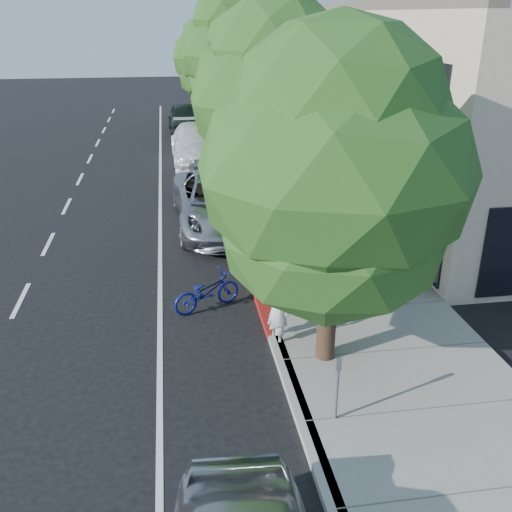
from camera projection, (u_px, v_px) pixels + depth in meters
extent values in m
plane|color=black|center=(267.00, 320.00, 13.94)|extent=(120.00, 120.00, 0.00)
cube|color=gray|center=(291.00, 210.00, 21.50)|extent=(4.60, 56.00, 0.15)
cube|color=#9E998E|center=(231.00, 213.00, 21.18)|extent=(0.30, 56.00, 0.15)
cube|color=maroon|center=(261.00, 298.00, 14.82)|extent=(0.32, 4.00, 0.15)
cube|color=beige|center=(388.00, 83.00, 30.28)|extent=(10.00, 36.00, 7.00)
cylinder|color=black|center=(327.00, 313.00, 11.78)|extent=(0.40, 0.40, 2.38)
ellipsoid|color=#264C16|center=(332.00, 228.00, 11.05)|extent=(4.48, 4.48, 3.58)
ellipsoid|color=#264C16|center=(335.00, 170.00, 10.59)|extent=(5.27, 5.27, 4.22)
ellipsoid|color=#264C16|center=(339.00, 103.00, 10.11)|extent=(3.95, 3.95, 3.16)
cylinder|color=black|center=(274.00, 214.00, 17.18)|extent=(0.40, 0.40, 2.64)
ellipsoid|color=#264C16|center=(275.00, 146.00, 16.37)|extent=(4.18, 4.18, 3.34)
ellipsoid|color=#264C16|center=(276.00, 100.00, 15.87)|extent=(4.92, 4.92, 3.93)
ellipsoid|color=#264C16|center=(277.00, 48.00, 15.33)|extent=(3.69, 3.69, 2.95)
cylinder|color=black|center=(247.00, 166.00, 22.64)|extent=(0.40, 0.40, 2.63)
ellipsoid|color=#264C16|center=(247.00, 113.00, 21.83)|extent=(3.38, 3.38, 2.71)
ellipsoid|color=#264C16|center=(246.00, 79.00, 21.34)|extent=(3.98, 3.98, 3.19)
ellipsoid|color=#264C16|center=(246.00, 40.00, 20.81)|extent=(2.99, 2.99, 2.39)
cylinder|color=black|center=(230.00, 134.00, 28.04)|extent=(0.40, 0.40, 2.91)
ellipsoid|color=#264C16|center=(229.00, 86.00, 27.15)|extent=(3.83, 3.83, 3.06)
ellipsoid|color=#264C16|center=(229.00, 54.00, 26.59)|extent=(4.50, 4.50, 3.60)
ellipsoid|color=#264C16|center=(228.00, 19.00, 26.01)|extent=(3.38, 3.38, 2.70)
cylinder|color=black|center=(219.00, 117.00, 33.57)|extent=(0.40, 0.40, 2.58)
ellipsoid|color=#264C16|center=(218.00, 81.00, 32.77)|extent=(3.38, 3.38, 2.70)
ellipsoid|color=#264C16|center=(218.00, 58.00, 32.28)|extent=(3.98, 3.98, 3.18)
ellipsoid|color=#264C16|center=(217.00, 33.00, 31.76)|extent=(2.98, 2.98, 2.39)
cylinder|color=black|center=(211.00, 104.00, 39.06)|extent=(0.40, 0.40, 2.40)
ellipsoid|color=#264C16|center=(210.00, 76.00, 38.32)|extent=(4.29, 4.29, 3.43)
ellipsoid|color=#264C16|center=(209.00, 57.00, 37.87)|extent=(5.05, 5.05, 4.04)
ellipsoid|color=#264C16|center=(209.00, 37.00, 37.39)|extent=(3.78, 3.78, 3.03)
imported|color=silver|center=(279.00, 306.00, 12.58)|extent=(0.66, 0.80, 1.89)
imported|color=navy|center=(207.00, 292.00, 14.28)|extent=(1.92, 1.34, 0.96)
imported|color=#A5A5AA|center=(220.00, 202.00, 19.69)|extent=(3.19, 6.58, 1.80)
imported|color=#222428|center=(213.00, 184.00, 22.45)|extent=(1.76, 4.37, 1.41)
imported|color=white|center=(198.00, 144.00, 28.38)|extent=(2.65, 6.33, 1.83)
imported|color=black|center=(186.00, 118.00, 35.60)|extent=(2.23, 5.28, 1.78)
imported|color=black|center=(283.00, 198.00, 19.46)|extent=(1.02, 0.86, 1.88)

